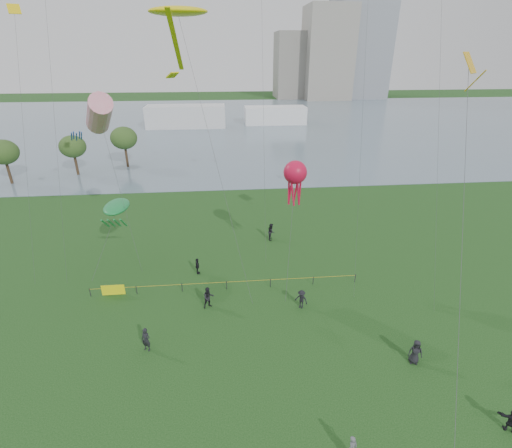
{
  "coord_description": "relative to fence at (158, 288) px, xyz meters",
  "views": [
    {
      "loc": [
        -2.34,
        -14.88,
        19.62
      ],
      "look_at": [
        0.0,
        10.0,
        8.0
      ],
      "focal_mm": 26.0,
      "sensor_mm": 36.0,
      "label": 1
    }
  ],
  "objects": [
    {
      "name": "ground_plane",
      "position": [
        8.48,
        -13.37,
        -0.55
      ],
      "size": [
        400.0,
        400.0,
        0.0
      ],
      "primitive_type": "plane",
      "color": "#133511"
    },
    {
      "name": "lake",
      "position": [
        8.48,
        86.63,
        -0.53
      ],
      "size": [
        400.0,
        120.0,
        0.08
      ],
      "primitive_type": "cube",
      "color": "slate",
      "rests_on": "ground_plane"
    },
    {
      "name": "building_mid",
      "position": [
        54.48,
        148.63,
        18.45
      ],
      "size": [
        20.0,
        20.0,
        38.0
      ],
      "primitive_type": "cube",
      "color": "gray",
      "rests_on": "ground_plane"
    },
    {
      "name": "building_low",
      "position": [
        40.48,
        154.63,
        13.45
      ],
      "size": [
        16.0,
        18.0,
        28.0
      ],
      "primitive_type": "cube",
      "color": "slate",
      "rests_on": "ground_plane"
    },
    {
      "name": "pavilion_left",
      "position": [
        -3.52,
        81.63,
        2.45
      ],
      "size": [
        22.0,
        8.0,
        6.0
      ],
      "primitive_type": "cube",
      "color": "silver",
      "rests_on": "ground_plane"
    },
    {
      "name": "pavilion_right",
      "position": [
        22.48,
        84.63,
        1.95
      ],
      "size": [
        18.0,
        7.0,
        5.0
      ],
      "primitive_type": "cube",
      "color": "white",
      "rests_on": "ground_plane"
    },
    {
      "name": "trees",
      "position": [
        -19.4,
        37.43,
        4.65
      ],
      "size": [
        21.49,
        12.91,
        7.42
      ],
      "color": "#362618",
      "rests_on": "ground_plane"
    },
    {
      "name": "fence",
      "position": [
        0.0,
        0.0,
        0.0
      ],
      "size": [
        24.07,
        0.07,
        1.05
      ],
      "color": "black",
      "rests_on": "ground_plane"
    },
    {
      "name": "kite_flyer",
      "position": [
        12.34,
        -16.17,
        0.26
      ],
      "size": [
        0.7,
        0.68,
        1.62
      ],
      "primitive_type": "imported",
      "rotation": [
        0.0,
        0.0,
        0.72
      ],
      "color": "#575A5E",
      "rests_on": "ground_plane"
    },
    {
      "name": "spectator_a",
      "position": [
        4.56,
        -2.49,
        0.41
      ],
      "size": [
        1.13,
        1.01,
        1.93
      ],
      "primitive_type": "imported",
      "rotation": [
        0.0,
        0.0,
        0.36
      ],
      "color": "black",
      "rests_on": "ground_plane"
    },
    {
      "name": "spectator_b",
      "position": [
        12.29,
        -3.3,
        0.3
      ],
      "size": [
        1.27,
        1.16,
        1.71
      ],
      "primitive_type": "imported",
      "rotation": [
        0.0,
        0.0,
        -0.62
      ],
      "color": "black",
      "rests_on": "ground_plane"
    },
    {
      "name": "spectator_c",
      "position": [
        3.37,
        2.88,
        0.28
      ],
      "size": [
        0.44,
        0.99,
        1.66
      ],
      "primitive_type": "imported",
      "rotation": [
        0.0,
        0.0,
        1.6
      ],
      "color": "black",
      "rests_on": "ground_plane"
    },
    {
      "name": "spectator_d",
      "position": [
        18.86,
        -10.02,
        0.38
      ],
      "size": [
        1.05,
        0.85,
        1.87
      ],
      "primitive_type": "imported",
      "rotation": [
        0.0,
        0.0,
        -0.31
      ],
      "color": "black",
      "rests_on": "ground_plane"
    },
    {
      "name": "spectator_f",
      "position": [
        0.22,
        -7.07,
        0.39
      ],
      "size": [
        0.81,
        0.7,
        1.88
      ],
      "primitive_type": "imported",
      "rotation": [
        0.0,
        0.0,
        -0.43
      ],
      "color": "black",
      "rests_on": "ground_plane"
    },
    {
      "name": "spectator_g",
      "position": [
        11.44,
        9.46,
        0.42
      ],
      "size": [
        0.87,
        1.05,
        1.96
      ],
      "primitive_type": "imported",
      "rotation": [
        0.0,
        0.0,
        1.42
      ],
      "color": "black",
      "rests_on": "ground_plane"
    },
    {
      "name": "kite_stingray",
      "position": [
        2.99,
        7.33,
        22.05
      ],
      "size": [
        7.78,
        11.43,
        23.08
      ],
      "rotation": [
        0.0,
        0.0,
        0.24
      ],
      "color": "#3F3F42"
    },
    {
      "name": "kite_windsock",
      "position": [
        -4.26,
        5.83,
        14.21
      ],
      "size": [
        4.59,
        5.25,
        16.75
      ],
      "rotation": [
        0.0,
        0.0,
        0.37
      ],
      "color": "#3F3F42"
    },
    {
      "name": "kite_creature",
      "position": [
        -4.05,
        5.54,
        5.66
      ],
      "size": [
        3.65,
        5.16,
        6.65
      ],
      "rotation": [
        0.0,
        0.0,
        0.08
      ],
      "color": "#3F3F42"
    },
    {
      "name": "kite_octopus",
      "position": [
        12.42,
        2.24,
        9.52
      ],
      "size": [
        2.31,
        5.58,
        11.2
      ],
      "rotation": [
        0.0,
        0.0,
        0.2
      ],
      "color": "#3F3F42"
    },
    {
      "name": "kite_delta",
      "position": [
        21.24,
        -5.72,
        17.29
      ],
      "size": [
        6.21,
        15.31,
        19.65
      ],
      "rotation": [
        0.0,
        0.0,
        -0.35
      ],
      "color": "#3F3F42"
    }
  ]
}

